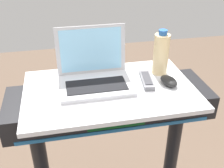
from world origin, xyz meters
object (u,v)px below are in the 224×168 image
object	(u,v)px
water_bottle	(161,54)
tv_remote	(147,80)
computer_mouse	(169,81)
laptop	(94,73)

from	to	relation	value
water_bottle	tv_remote	distance (m)	0.15
computer_mouse	tv_remote	xyz separation A→B (m)	(-0.09, 0.04, -0.01)
laptop	tv_remote	world-z (taller)	laptop
laptop	tv_remote	distance (m)	0.24
water_bottle	tv_remote	bearing A→B (deg)	-139.21
laptop	tv_remote	xyz separation A→B (m)	(0.23, -0.04, -0.04)
laptop	tv_remote	size ratio (longest dim) A/B	1.91
water_bottle	tv_remote	size ratio (longest dim) A/B	1.29
tv_remote	laptop	bearing A→B (deg)	170.32
water_bottle	computer_mouse	bearing A→B (deg)	-89.32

